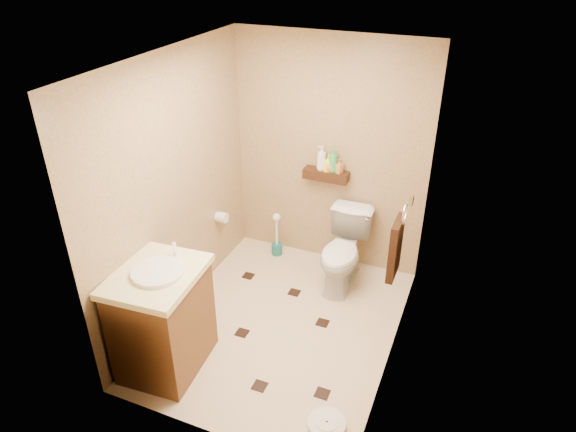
% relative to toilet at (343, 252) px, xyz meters
% --- Properties ---
extents(ground, '(2.50, 2.50, 0.00)m').
position_rel_toilet_xyz_m(ground, '(-0.32, -0.83, -0.38)').
color(ground, beige).
rests_on(ground, ground).
extents(wall_back, '(2.00, 0.04, 2.40)m').
position_rel_toilet_xyz_m(wall_back, '(-0.32, 0.42, 0.82)').
color(wall_back, tan).
rests_on(wall_back, ground).
extents(wall_front, '(2.00, 0.04, 2.40)m').
position_rel_toilet_xyz_m(wall_front, '(-0.32, -2.08, 0.82)').
color(wall_front, tan).
rests_on(wall_front, ground).
extents(wall_left, '(0.04, 2.50, 2.40)m').
position_rel_toilet_xyz_m(wall_left, '(-1.32, -0.83, 0.82)').
color(wall_left, tan).
rests_on(wall_left, ground).
extents(wall_right, '(0.04, 2.50, 2.40)m').
position_rel_toilet_xyz_m(wall_right, '(0.68, -0.83, 0.82)').
color(wall_right, tan).
rests_on(wall_right, ground).
extents(ceiling, '(2.00, 2.50, 0.02)m').
position_rel_toilet_xyz_m(ceiling, '(-0.32, -0.83, 2.02)').
color(ceiling, silver).
rests_on(ceiling, wall_back).
extents(wall_shelf, '(0.46, 0.14, 0.10)m').
position_rel_toilet_xyz_m(wall_shelf, '(-0.32, 0.34, 0.64)').
color(wall_shelf, '#3E1E11').
rests_on(wall_shelf, wall_back).
extents(floor_accents, '(1.34, 1.41, 0.01)m').
position_rel_toilet_xyz_m(floor_accents, '(-0.30, -0.89, -0.38)').
color(floor_accents, black).
rests_on(floor_accents, ground).
extents(toilet, '(0.44, 0.76, 0.76)m').
position_rel_toilet_xyz_m(toilet, '(0.00, 0.00, 0.00)').
color(toilet, white).
rests_on(toilet, ground).
extents(vanity, '(0.67, 0.80, 1.07)m').
position_rel_toilet_xyz_m(vanity, '(-1.02, -1.61, 0.09)').
color(vanity, brown).
rests_on(vanity, ground).
extents(bathroom_scale, '(0.34, 0.34, 0.06)m').
position_rel_toilet_xyz_m(bathroom_scale, '(0.42, -1.72, -0.35)').
color(bathroom_scale, white).
rests_on(bathroom_scale, ground).
extents(toilet_brush, '(0.12, 0.12, 0.52)m').
position_rel_toilet_xyz_m(toilet_brush, '(-0.83, 0.24, -0.20)').
color(toilet_brush, '#1A6569').
rests_on(toilet_brush, ground).
extents(towel_ring, '(0.12, 0.30, 0.76)m').
position_rel_toilet_xyz_m(towel_ring, '(0.59, -0.58, 0.56)').
color(towel_ring, silver).
rests_on(towel_ring, wall_right).
extents(toilet_paper, '(0.12, 0.11, 0.12)m').
position_rel_toilet_xyz_m(toilet_paper, '(-1.26, -0.18, 0.22)').
color(toilet_paper, white).
rests_on(toilet_paper, wall_left).
extents(bottle_a, '(0.14, 0.14, 0.26)m').
position_rel_toilet_xyz_m(bottle_a, '(-0.37, 0.34, 0.82)').
color(bottle_a, white).
rests_on(bottle_a, wall_shelf).
extents(bottle_b, '(0.09, 0.09, 0.17)m').
position_rel_toilet_xyz_m(bottle_b, '(-0.30, 0.34, 0.77)').
color(bottle_b, '#F7F834').
rests_on(bottle_b, wall_shelf).
extents(bottle_c, '(0.14, 0.14, 0.13)m').
position_rel_toilet_xyz_m(bottle_c, '(-0.28, 0.34, 0.75)').
color(bottle_c, orange).
rests_on(bottle_c, wall_shelf).
extents(bottle_d, '(0.13, 0.13, 0.24)m').
position_rel_toilet_xyz_m(bottle_d, '(-0.25, 0.34, 0.81)').
color(bottle_d, green).
rests_on(bottle_d, wall_shelf).
extents(bottle_e, '(0.08, 0.08, 0.15)m').
position_rel_toilet_xyz_m(bottle_e, '(-0.19, 0.34, 0.76)').
color(bottle_e, '#C37C41').
rests_on(bottle_e, wall_shelf).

